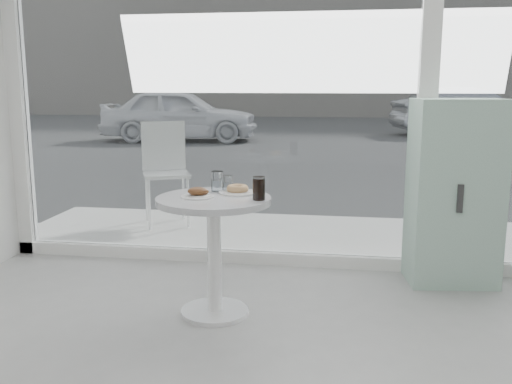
% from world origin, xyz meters
% --- Properties ---
extents(storefront, '(5.00, 0.14, 3.00)m').
position_xyz_m(storefront, '(0.07, 3.00, 1.71)').
color(storefront, white).
rests_on(storefront, ground).
extents(main_table, '(0.72, 0.72, 0.77)m').
position_xyz_m(main_table, '(-0.50, 1.90, 0.55)').
color(main_table, white).
rests_on(main_table, ground).
extents(patio_deck, '(5.60, 1.60, 0.05)m').
position_xyz_m(patio_deck, '(0.00, 3.80, 0.03)').
color(patio_deck, silver).
rests_on(patio_deck, ground).
extents(street, '(40.00, 24.00, 0.00)m').
position_xyz_m(street, '(0.00, 16.00, -0.00)').
color(street, '#3B3B3B').
rests_on(street, ground).
extents(far_building, '(40.00, 2.00, 8.00)m').
position_xyz_m(far_building, '(0.00, 25.00, 4.00)').
color(far_building, gray).
rests_on(far_building, ground).
extents(mint_cabinet, '(0.67, 0.49, 1.36)m').
position_xyz_m(mint_cabinet, '(1.10, 2.78, 0.68)').
color(mint_cabinet, '#98C2AF').
rests_on(mint_cabinet, ground).
extents(patio_chair, '(0.59, 0.59, 1.03)m').
position_xyz_m(patio_chair, '(-1.51, 4.05, 0.64)').
color(patio_chair, white).
rests_on(patio_chair, patio_deck).
extents(car_white, '(4.12, 2.04, 1.35)m').
position_xyz_m(car_white, '(-3.96, 12.81, 0.67)').
color(car_white, silver).
rests_on(car_white, street).
extents(car_silver, '(4.33, 2.31, 1.36)m').
position_xyz_m(car_silver, '(3.69, 15.69, 0.68)').
color(car_silver, '#999CA0').
rests_on(car_silver, street).
extents(plate_fritter, '(0.21, 0.21, 0.07)m').
position_xyz_m(plate_fritter, '(-0.59, 1.87, 0.80)').
color(plate_fritter, white).
rests_on(plate_fritter, main_table).
extents(plate_donut, '(0.24, 0.24, 0.06)m').
position_xyz_m(plate_donut, '(-0.38, 2.04, 0.79)').
color(plate_donut, white).
rests_on(plate_donut, main_table).
extents(water_tumbler_a, '(0.08, 0.08, 0.13)m').
position_xyz_m(water_tumbler_a, '(-0.52, 2.10, 0.83)').
color(water_tumbler_a, white).
rests_on(water_tumbler_a, main_table).
extents(water_tumbler_b, '(0.07, 0.07, 0.11)m').
position_xyz_m(water_tumbler_b, '(-0.45, 2.10, 0.82)').
color(water_tumbler_b, white).
rests_on(water_tumbler_b, main_table).
extents(cola_glass, '(0.08, 0.08, 0.14)m').
position_xyz_m(cola_glass, '(-0.21, 1.86, 0.84)').
color(cola_glass, white).
rests_on(cola_glass, main_table).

